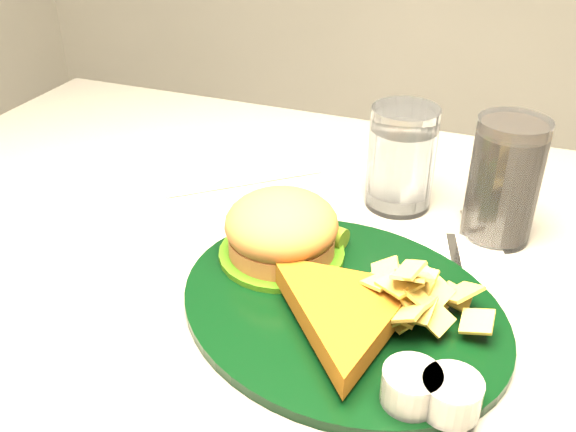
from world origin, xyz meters
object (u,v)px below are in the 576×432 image
dinner_plate (342,280)px  cola_glass (504,181)px  fork_napkin (457,259)px  water_glass (402,158)px

dinner_plate → cola_glass: cola_glass is taller
dinner_plate → fork_napkin: 0.16m
water_glass → cola_glass: (0.12, -0.03, 0.01)m
dinner_plate → water_glass: size_ratio=2.64×
dinner_plate → cola_glass: (0.13, 0.20, 0.03)m
dinner_plate → water_glass: 0.23m
water_glass → fork_napkin: bearing=-48.9°
fork_napkin → cola_glass: bearing=51.5°
cola_glass → water_glass: bearing=165.5°
water_glass → cola_glass: size_ratio=0.89×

